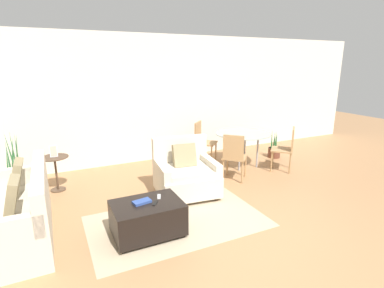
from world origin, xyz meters
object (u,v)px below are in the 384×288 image
(book_stack, at_px, (142,202))
(side_table, at_px, (55,167))
(ottoman, at_px, (147,218))
(tv_remote_primary, at_px, (159,197))
(potted_plant, at_px, (17,184))
(dining_chair_near_left, at_px, (234,154))
(dining_chair_far_left, at_px, (202,139))
(potted_plant_small, at_px, (274,150))
(tv_remote_secondary, at_px, (155,203))
(picture_frame, at_px, (54,151))
(couch, at_px, (16,216))
(dining_table, at_px, (243,136))
(dining_chair_near_right, at_px, (287,146))
(armchair, at_px, (186,174))

(book_stack, distance_m, side_table, 2.21)
(ottoman, height_order, tv_remote_primary, tv_remote_primary)
(book_stack, bearing_deg, ottoman, -29.72)
(potted_plant, height_order, dining_chair_near_left, potted_plant)
(tv_remote_primary, height_order, dining_chair_far_left, dining_chair_far_left)
(side_table, xyz_separation_m, dining_chair_near_left, (3.00, -0.95, 0.09))
(potted_plant, xyz_separation_m, potted_plant_small, (5.26, -0.11, -0.07))
(tv_remote_primary, height_order, potted_plant, potted_plant)
(potted_plant, bearing_deg, tv_remote_secondary, -50.77)
(picture_frame, relative_size, potted_plant_small, 0.29)
(couch, bearing_deg, potted_plant, 93.41)
(side_table, distance_m, picture_frame, 0.28)
(tv_remote_secondary, bearing_deg, dining_chair_far_left, 51.23)
(couch, height_order, potted_plant, potted_plant)
(book_stack, xyz_separation_m, picture_frame, (-0.93, 2.00, 0.25))
(side_table, bearing_deg, dining_table, -4.96)
(dining_chair_near_right, bearing_deg, ottoman, -161.83)
(armchair, height_order, potted_plant_small, armchair)
(tv_remote_primary, height_order, dining_chair_near_right, dining_chair_near_right)
(tv_remote_primary, xyz_separation_m, dining_chair_near_right, (3.09, 0.98, 0.07))
(armchair, bearing_deg, dining_chair_near_right, 3.83)
(book_stack, height_order, dining_chair_near_right, dining_chair_near_right)
(dining_chair_far_left, bearing_deg, book_stack, -131.78)
(picture_frame, bearing_deg, potted_plant, -176.09)
(tv_remote_secondary, height_order, dining_chair_far_left, dining_chair_far_left)
(tv_remote_secondary, relative_size, dining_chair_far_left, 0.15)
(armchair, height_order, potted_plant, potted_plant)
(armchair, bearing_deg, couch, -172.70)
(dining_chair_near_left, relative_size, dining_chair_near_right, 1.00)
(couch, relative_size, tv_remote_primary, 12.26)
(dining_chair_near_right, bearing_deg, potted_plant_small, 64.00)
(armchair, height_order, dining_table, armchair)
(armchair, distance_m, tv_remote_primary, 1.12)
(ottoman, distance_m, dining_chair_near_left, 2.30)
(side_table, relative_size, dining_chair_near_left, 0.68)
(dining_table, bearing_deg, dining_chair_far_left, 135.00)
(side_table, relative_size, dining_chair_near_right, 0.68)
(book_stack, bearing_deg, dining_table, 31.88)
(dining_chair_near_right, xyz_separation_m, potted_plant_small, (0.39, 0.80, -0.35))
(picture_frame, distance_m, dining_chair_far_left, 3.03)
(tv_remote_secondary, bearing_deg, couch, 157.37)
(side_table, distance_m, dining_chair_near_right, 4.38)
(couch, bearing_deg, picture_frame, 70.27)
(side_table, xyz_separation_m, dining_chair_far_left, (3.00, 0.32, 0.09))
(potted_plant, distance_m, potted_plant_small, 5.26)
(armchair, distance_m, potted_plant_small, 2.89)
(couch, relative_size, book_stack, 7.24)
(tv_remote_secondary, height_order, picture_frame, picture_frame)
(tv_remote_primary, height_order, tv_remote_secondary, same)
(potted_plant_small, bearing_deg, dining_chair_near_left, -154.23)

